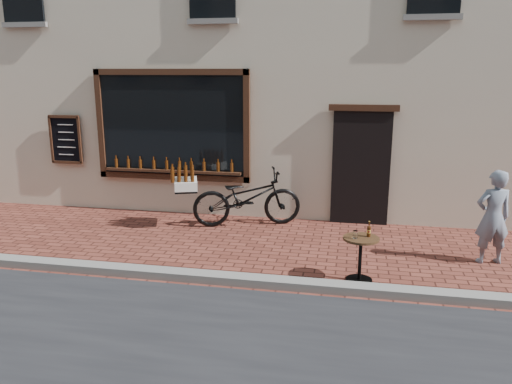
# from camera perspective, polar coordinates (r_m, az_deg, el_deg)

# --- Properties ---
(ground) EXTENTS (90.00, 90.00, 0.00)m
(ground) POSITION_cam_1_polar(r_m,az_deg,el_deg) (7.07, -4.20, -10.89)
(ground) COLOR #57251C
(ground) RESTS_ON ground
(kerb) EXTENTS (90.00, 0.25, 0.12)m
(kerb) POSITION_cam_1_polar(r_m,az_deg,el_deg) (7.23, -3.78, -9.81)
(kerb) COLOR slate
(kerb) RESTS_ON ground
(cargo_bicycle) EXTENTS (2.49, 1.41, 1.17)m
(cargo_bicycle) POSITION_cam_1_polar(r_m,az_deg,el_deg) (9.61, -1.31, -0.59)
(cargo_bicycle) COLOR black
(cargo_bicycle) RESTS_ON ground
(bistro_table) EXTENTS (0.51, 0.51, 0.88)m
(bistro_table) POSITION_cam_1_polar(r_m,az_deg,el_deg) (7.26, 11.88, -6.49)
(bistro_table) COLOR black
(bistro_table) RESTS_ON ground
(pedestrian) EXTENTS (0.61, 0.47, 1.49)m
(pedestrian) POSITION_cam_1_polar(r_m,az_deg,el_deg) (8.51, 25.45, -2.61)
(pedestrian) COLOR slate
(pedestrian) RESTS_ON ground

